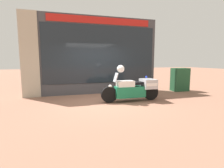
% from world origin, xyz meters
% --- Properties ---
extents(ground_plane, '(60.00, 60.00, 0.00)m').
position_xyz_m(ground_plane, '(0.00, 0.00, 0.00)').
color(ground_plane, '#8E604C').
extents(shop_building, '(6.53, 0.55, 3.77)m').
position_xyz_m(shop_building, '(-0.38, 2.00, 1.89)').
color(shop_building, '#424247').
rests_on(shop_building, ground).
extents(window_display, '(5.31, 0.30, 1.83)m').
position_xyz_m(window_display, '(0.31, 2.03, 0.44)').
color(window_display, slate).
rests_on(window_display, ground).
extents(paramedic_motorcycle, '(2.44, 0.72, 1.18)m').
position_xyz_m(paramedic_motorcycle, '(1.25, -0.19, 0.52)').
color(paramedic_motorcycle, black).
rests_on(paramedic_motorcycle, ground).
extents(utility_cabinet, '(0.88, 0.54, 1.24)m').
position_xyz_m(utility_cabinet, '(4.61, 1.31, 0.62)').
color(utility_cabinet, '#1E4C2D').
rests_on(utility_cabinet, ground).
extents(white_helmet, '(0.29, 0.29, 0.29)m').
position_xyz_m(white_helmet, '(0.64, -0.18, 1.32)').
color(white_helmet, white).
rests_on(white_helmet, paramedic_motorcycle).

